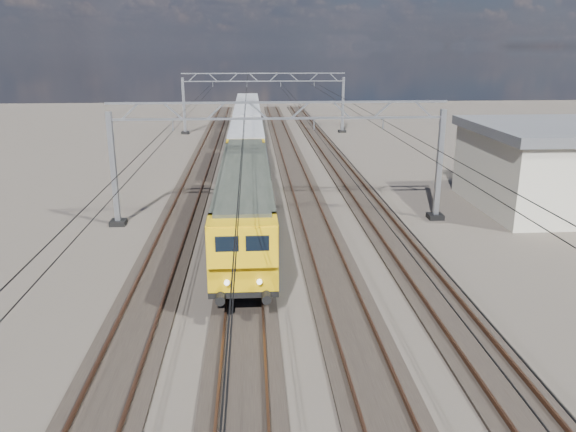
{
  "coord_description": "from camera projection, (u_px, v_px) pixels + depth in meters",
  "views": [
    {
      "loc": [
        -1.6,
        -28.03,
        10.06
      ],
      "look_at": [
        0.06,
        -2.77,
        2.4
      ],
      "focal_mm": 35.0,
      "sensor_mm": 36.0,
      "label": 1
    }
  ],
  "objects": [
    {
      "name": "overhead_wires",
      "position": [
        276.0,
        117.0,
        35.76
      ],
      "size": [
        12.03,
        140.0,
        0.53
      ],
      "color": "black",
      "rests_on": "ground"
    },
    {
      "name": "hopper_wagon_lead",
      "position": [
        247.0,
        144.0,
        47.14
      ],
      "size": [
        3.38,
        13.0,
        3.25
      ],
      "color": "black",
      "rests_on": "ground"
    },
    {
      "name": "locomotive",
      "position": [
        245.0,
        196.0,
        30.21
      ],
      "size": [
        2.76,
        21.1,
        3.62
      ],
      "color": "black",
      "rests_on": "ground"
    },
    {
      "name": "hopper_wagon_mid",
      "position": [
        247.0,
        122.0,
        60.7
      ],
      "size": [
        3.38,
        13.0,
        3.25
      ],
      "color": "black",
      "rests_on": "ground"
    },
    {
      "name": "track_outer_west",
      "position": [
        169.0,
        245.0,
        29.38
      ],
      "size": [
        2.6,
        140.0,
        0.3
      ],
      "color": "black",
      "rests_on": "ground"
    },
    {
      "name": "track_inner_east",
      "position": [
        321.0,
        242.0,
        29.89
      ],
      "size": [
        2.6,
        140.0,
        0.3
      ],
      "color": "black",
      "rests_on": "ground"
    },
    {
      "name": "ground",
      "position": [
        283.0,
        244.0,
        29.78
      ],
      "size": [
        160.0,
        160.0,
        0.0
      ],
      "primitive_type": "plane",
      "color": "black",
      "rests_on": "ground"
    },
    {
      "name": "hopper_wagon_third",
      "position": [
        248.0,
        108.0,
        74.26
      ],
      "size": [
        3.38,
        13.0,
        3.25
      ],
      "color": "black",
      "rests_on": "ground"
    },
    {
      "name": "catenary_gantry_far",
      "position": [
        264.0,
        100.0,
        66.85
      ],
      "size": [
        19.9,
        0.9,
        7.11
      ],
      "color": "#9297A0",
      "rests_on": "ground"
    },
    {
      "name": "track_outer_east",
      "position": [
        395.0,
        240.0,
        30.14
      ],
      "size": [
        2.6,
        140.0,
        0.3
      ],
      "color": "black",
      "rests_on": "ground"
    },
    {
      "name": "track_loco",
      "position": [
        246.0,
        244.0,
        29.63
      ],
      "size": [
        2.6,
        140.0,
        0.3
      ],
      "color": "black",
      "rests_on": "ground"
    },
    {
      "name": "catenary_gantry_mid",
      "position": [
        279.0,
        157.0,
        32.47
      ],
      "size": [
        19.9,
        0.9,
        7.11
      ],
      "color": "#9297A0",
      "rests_on": "ground"
    }
  ]
}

